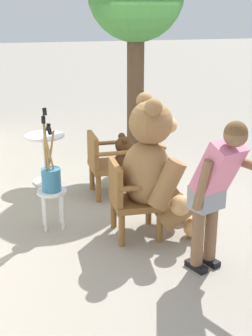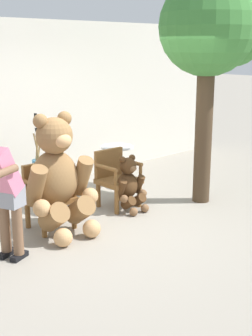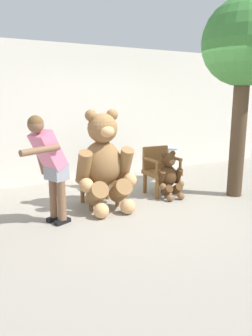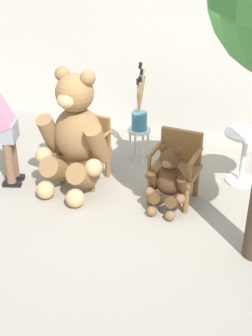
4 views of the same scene
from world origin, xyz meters
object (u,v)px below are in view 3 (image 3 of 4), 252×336
(wooden_chair_right, at_px, (160,169))
(person_visitor, at_px, (49,161))
(wooden_chair_left, at_px, (98,177))
(patio_tree, at_px, (249,48))
(round_side_table, at_px, (168,160))
(white_stool, at_px, (101,171))
(teddy_bear_small, at_px, (169,175))
(brush_bucket, at_px, (101,156))
(teddy_bear_large, at_px, (104,161))

(wooden_chair_right, relative_size, person_visitor, 0.56)
(wooden_chair_left, xyz_separation_m, patio_tree, (2.43, -0.78, 2.09))
(round_side_table, xyz_separation_m, patio_tree, (0.50, -1.51, 2.11))
(white_stool, bearing_deg, wooden_chair_right, -44.88)
(teddy_bear_small, bearing_deg, brush_bucket, 126.51)
(teddy_bear_small, relative_size, round_side_table, 1.16)
(wooden_chair_right, xyz_separation_m, round_side_table, (0.69, 0.73, -0.01))
(white_stool, xyz_separation_m, brush_bucket, (-0.00, 0.00, 0.29))
(wooden_chair_left, xyz_separation_m, teddy_bear_large, (-0.01, -0.27, 0.31))
(wooden_chair_left, bearing_deg, patio_tree, -17.79)
(teddy_bear_large, xyz_separation_m, round_side_table, (1.93, 0.99, -0.32))
(teddy_bear_large, height_order, brush_bucket, teddy_bear_large)
(white_stool, height_order, patio_tree, patio_tree)
(wooden_chair_right, bearing_deg, person_visitor, -165.94)
(person_visitor, bearing_deg, white_stool, 44.86)
(brush_bucket, xyz_separation_m, round_side_table, (1.51, -0.09, -0.20))
(wooden_chair_left, bearing_deg, teddy_bear_large, -91.52)
(wooden_chair_right, height_order, round_side_table, wooden_chair_right)
(wooden_chair_right, distance_m, teddy_bear_large, 1.31)
(wooden_chair_right, relative_size, teddy_bear_small, 1.03)
(teddy_bear_small, height_order, brush_bucket, brush_bucket)
(teddy_bear_large, bearing_deg, person_visitor, -163.37)
(brush_bucket, xyz_separation_m, patio_tree, (2.01, -1.60, 1.91))
(wooden_chair_left, height_order, teddy_bear_small, wooden_chair_left)
(teddy_bear_small, bearing_deg, white_stool, 126.55)
(wooden_chair_left, height_order, wooden_chair_right, same)
(wooden_chair_right, height_order, person_visitor, person_visitor)
(wooden_chair_right, xyz_separation_m, teddy_bear_small, (-0.00, -0.29, -0.05))
(wooden_chair_right, bearing_deg, teddy_bear_small, -90.25)
(teddy_bear_large, bearing_deg, round_side_table, 27.22)
(wooden_chair_left, relative_size, teddy_bear_large, 0.55)
(wooden_chair_left, xyz_separation_m, wooden_chair_right, (1.24, 0.00, 0.00))
(teddy_bear_large, distance_m, white_stool, 1.23)
(person_visitor, bearing_deg, patio_tree, -3.94)
(teddy_bear_large, height_order, round_side_table, teddy_bear_large)
(white_stool, relative_size, round_side_table, 0.64)
(person_visitor, height_order, white_stool, person_visitor)
(wooden_chair_left, distance_m, white_stool, 0.92)
(round_side_table, bearing_deg, brush_bucket, 176.68)
(white_stool, relative_size, patio_tree, 0.14)
(teddy_bear_small, height_order, patio_tree, patio_tree)
(white_stool, relative_size, brush_bucket, 0.48)
(teddy_bear_large, xyz_separation_m, white_stool, (0.43, 1.08, -0.42))
(round_side_table, bearing_deg, wooden_chair_right, -133.44)
(wooden_chair_left, relative_size, brush_bucket, 0.90)
(patio_tree, bearing_deg, wooden_chair_left, 162.21)
(teddy_bear_large, relative_size, round_side_table, 2.19)
(wooden_chair_left, relative_size, teddy_bear_small, 1.03)
(wooden_chair_left, bearing_deg, brush_bucket, 62.81)
(wooden_chair_right, relative_size, white_stool, 1.87)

